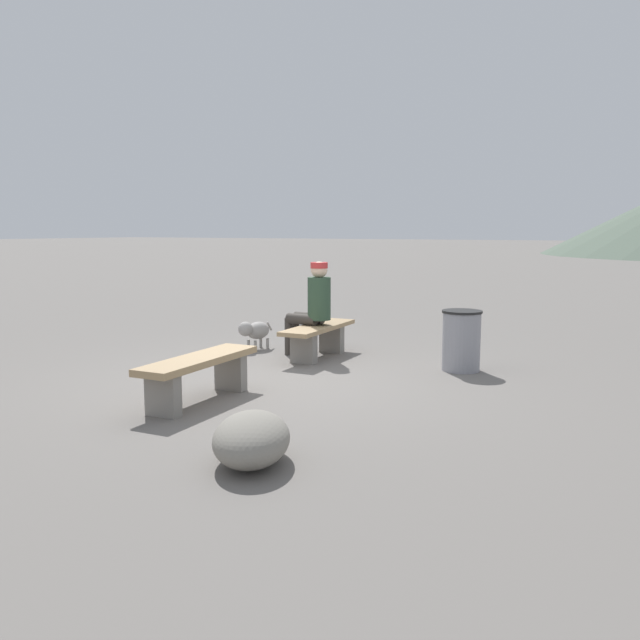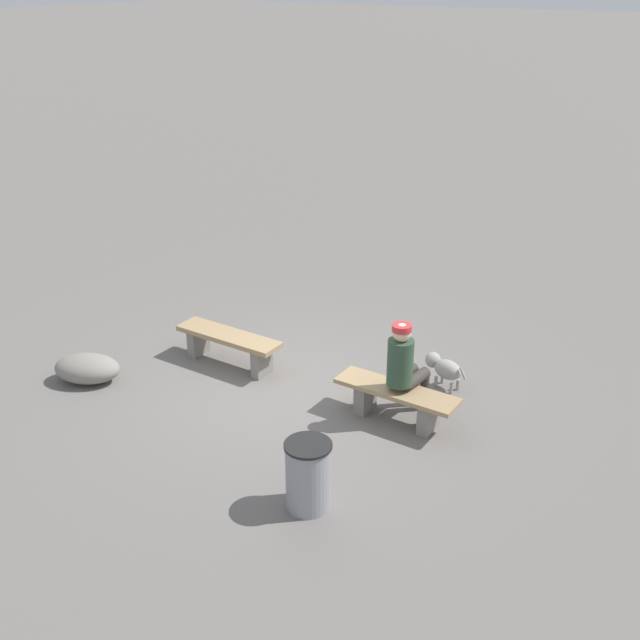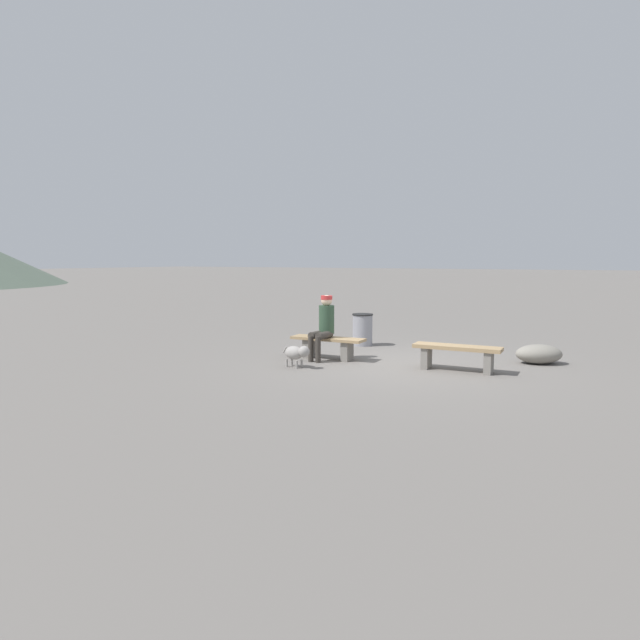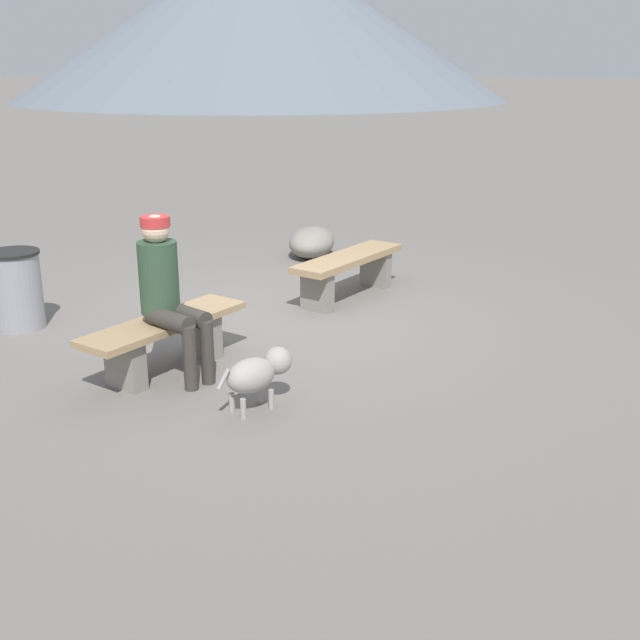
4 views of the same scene
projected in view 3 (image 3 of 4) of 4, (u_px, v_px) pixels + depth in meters
name	position (u px, v px, depth m)	size (l,w,h in m)	color
ground	(398.00, 366.00, 10.90)	(210.00, 210.00, 0.06)	slate
bench_left	(457.00, 353.00, 10.21)	(1.63, 0.49, 0.48)	gray
bench_right	(328.00, 344.00, 11.44)	(1.59, 0.51, 0.45)	gray
seated_person	(324.00, 323.00, 11.33)	(0.35, 0.68, 1.33)	#2D4733
dog	(297.00, 353.00, 10.52)	(0.66, 0.33, 0.44)	gray
trash_bin	(363.00, 330.00, 13.22)	(0.50, 0.50, 0.77)	gray
boulder	(539.00, 354.00, 10.93)	(0.91, 0.58, 0.39)	gray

